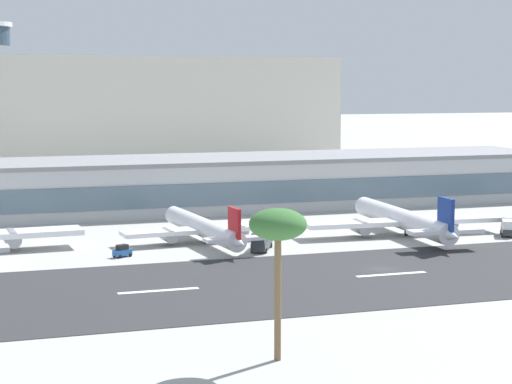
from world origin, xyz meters
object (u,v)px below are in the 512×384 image
at_px(airliner_red_tail_gate_1, 205,229).
at_px(airliner_navy_tail_gate_2, 406,221).
at_px(service_baggage_tug_0, 122,251).
at_px(service_box_truck_2, 508,227).
at_px(distant_hotel_block, 142,115).
at_px(palm_tree_0, 278,228).
at_px(terminal_building, 234,182).
at_px(service_fuel_truck_1, 262,239).

relative_size(airliner_red_tail_gate_1, airliner_navy_tail_gate_2, 0.89).
distance_m(service_baggage_tug_0, service_box_truck_2, 76.71).
bearing_deg(airliner_red_tail_gate_1, service_baggage_tug_0, 113.18).
relative_size(distant_hotel_block, palm_tree_0, 7.82).
height_order(airliner_red_tail_gate_1, service_box_truck_2, airliner_red_tail_gate_1).
xyz_separation_m(airliner_red_tail_gate_1, service_baggage_tug_0, (-17.41, -9.17, -1.71)).
height_order(terminal_building, service_fuel_truck_1, terminal_building).
bearing_deg(palm_tree_0, service_fuel_truck_1, 73.05).
xyz_separation_m(service_box_truck_2, palm_tree_0, (-70.97, -63.75, 12.82)).
xyz_separation_m(airliner_red_tail_gate_1, airliner_navy_tail_gate_2, (39.99, -4.34, 0.32)).
bearing_deg(palm_tree_0, terminal_building, 75.40).
relative_size(terminal_building, service_baggage_tug_0, 45.47).
height_order(airliner_red_tail_gate_1, airliner_navy_tail_gate_2, airliner_navy_tail_gate_2).
distance_m(airliner_red_tail_gate_1, palm_tree_0, 76.26).
relative_size(service_fuel_truck_1, service_box_truck_2, 1.36).
xyz_separation_m(service_baggage_tug_0, service_fuel_truck_1, (25.20, -1.30, 0.98)).
bearing_deg(service_box_truck_2, service_fuel_truck_1, 119.10).
relative_size(terminal_building, service_box_truck_2, 25.38).
distance_m(terminal_building, airliner_navy_tail_gate_2, 55.72).
bearing_deg(service_fuel_truck_1, terminal_building, -163.89).
bearing_deg(distant_hotel_block, service_fuel_truck_1, -93.10).
bearing_deg(terminal_building, palm_tree_0, -104.60).
bearing_deg(distant_hotel_block, terminal_building, -87.55).
bearing_deg(service_box_truck_2, distant_hotel_block, 45.13).
distance_m(service_box_truck_2, palm_tree_0, 96.26).
xyz_separation_m(service_baggage_tug_0, service_box_truck_2, (76.69, -1.49, 0.74)).
distance_m(service_fuel_truck_1, palm_tree_0, 68.02).
bearing_deg(terminal_building, airliner_navy_tail_gate_2, -69.02).
bearing_deg(service_baggage_tug_0, distant_hotel_block, -130.91).
height_order(distant_hotel_block, airliner_red_tail_gate_1, distant_hotel_block).
relative_size(distant_hotel_block, service_box_truck_2, 20.48).
distance_m(airliner_navy_tail_gate_2, palm_tree_0, 87.84).
height_order(service_baggage_tug_0, service_box_truck_2, service_box_truck_2).
bearing_deg(airliner_navy_tail_gate_2, terminal_building, 23.69).
xyz_separation_m(terminal_building, palm_tree_0, (-31.78, -122.02, 8.41)).
xyz_separation_m(airliner_red_tail_gate_1, service_box_truck_2, (59.27, -10.67, -0.97)).
bearing_deg(airliner_red_tail_gate_1, service_fuel_truck_1, -148.00).
xyz_separation_m(terminal_building, airliner_navy_tail_gate_2, (19.92, -51.94, -3.12)).
bearing_deg(palm_tree_0, service_box_truck_2, 41.93).
xyz_separation_m(airliner_navy_tail_gate_2, palm_tree_0, (-51.69, -70.08, 11.53)).
bearing_deg(service_box_truck_2, terminal_building, 63.23).
xyz_separation_m(terminal_building, service_fuel_truck_1, (-12.29, -58.08, -4.17)).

